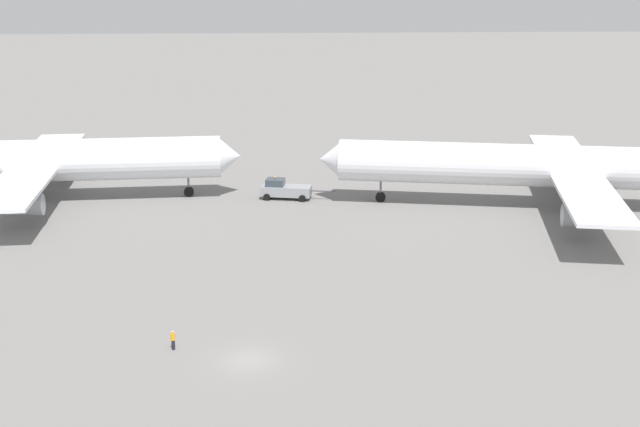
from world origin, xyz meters
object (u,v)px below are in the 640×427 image
Objects in this scene: airliner_at_gate_left at (48,161)px; pushback_tug at (285,189)px; airliner_being_pushed at (557,167)px; ground_crew_wing_walker_right at (173,340)px.

pushback_tug is at bearing -1.10° from airliner_at_gate_left.
airliner_being_pushed is at bearing -6.07° from airliner_at_gate_left.
airliner_at_gate_left is 0.83× the size of airliner_being_pushed.
pushback_tug is 5.92× the size of ground_crew_wing_walker_right.
ground_crew_wing_walker_right is (-43.23, -37.68, -4.49)m from airliner_being_pushed.
airliner_at_gate_left is 49.33m from ground_crew_wing_walker_right.
airliner_at_gate_left is at bearing 178.90° from pushback_tug.
airliner_being_pushed reaches higher than pushback_tug.
ground_crew_wing_walker_right is at bearing -138.92° from airliner_being_pushed.
airliner_being_pushed is 34.62m from pushback_tug.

